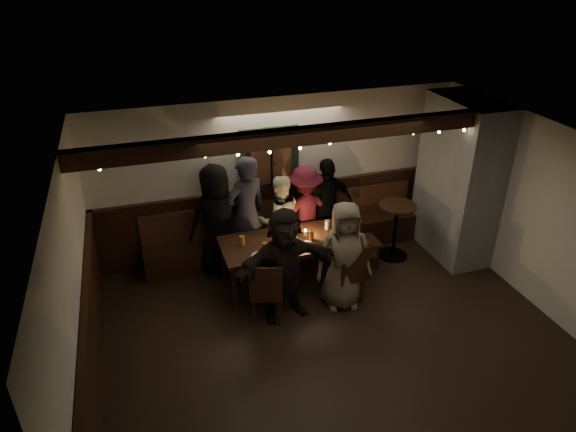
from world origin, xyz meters
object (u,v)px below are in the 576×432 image
object	(u,v)px
high_top	(396,224)
person_d	(305,212)
person_c	(279,220)
person_f	(285,265)
person_b	(246,214)
chair_near_left	(267,290)
dining_table	(292,244)
chair_end	(360,237)
chair_near_right	(351,272)
person_g	(344,256)
person_e	(327,205)
person_a	(217,220)

from	to	relation	value
high_top	person_d	xyz separation A→B (m)	(-1.37, 0.54, 0.18)
person_c	person_f	xyz separation A→B (m)	(-0.33, -1.36, 0.08)
person_b	person_f	bearing A→B (deg)	79.25
chair_near_left	person_c	world-z (taller)	person_c
dining_table	person_d	world-z (taller)	person_d
chair_end	chair_near_right	bearing A→B (deg)	-122.30
person_c	chair_end	bearing A→B (deg)	155.00
chair_end	person_g	distance (m)	1.10
dining_table	person_e	xyz separation A→B (m)	(0.86, 0.78, 0.13)
person_b	person_e	distance (m)	1.39
chair_near_left	chair_near_right	size ratio (longest dim) A/B	1.01
person_f	person_g	distance (m)	0.84
chair_near_left	person_c	size ratio (longest dim) A/B	0.64
person_c	person_g	distance (m)	1.47
person_a	person_b	world-z (taller)	person_b
person_c	person_g	xyz separation A→B (m)	(0.51, -1.38, 0.06)
dining_table	person_e	size ratio (longest dim) A/B	1.29
person_b	person_d	size ratio (longest dim) A/B	1.21
person_d	high_top	bearing A→B (deg)	148.72
high_top	person_b	xyz separation A→B (m)	(-2.36, 0.46, 0.34)
chair_near_right	chair_end	size ratio (longest dim) A/B	1.03
chair_near_left	person_e	bearing A→B (deg)	46.85
person_g	person_b	bearing A→B (deg)	135.57
person_d	person_f	size ratio (longest dim) A/B	0.94
chair_end	person_f	world-z (taller)	person_f
chair_end	person_c	xyz separation A→B (m)	(-1.17, 0.54, 0.23)
chair_near_left	person_a	world-z (taller)	person_a
person_e	person_a	bearing A→B (deg)	-8.73
chair_near_left	chair_end	distance (m)	2.00
chair_end	person_g	world-z (taller)	person_g
person_c	person_f	world-z (taller)	person_f
chair_near_right	person_b	xyz separation A→B (m)	(-1.15, 1.42, 0.40)
high_top	person_d	size ratio (longest dim) A/B	0.61
person_a	person_d	xyz separation A→B (m)	(1.44, 0.05, -0.11)
chair_near_left	person_f	distance (m)	0.41
person_d	person_e	distance (m)	0.39
chair_near_left	person_g	xyz separation A→B (m)	(1.13, 0.07, 0.27)
person_e	person_g	size ratio (longest dim) A/B	1.01
dining_table	chair_near_left	bearing A→B (deg)	-127.86
person_g	chair_near_left	bearing A→B (deg)	-167.49
person_c	person_d	xyz separation A→B (m)	(0.46, 0.10, 0.03)
person_d	person_f	distance (m)	1.66
person_f	person_g	xyz separation A→B (m)	(0.84, -0.02, -0.02)
chair_end	person_b	bearing A→B (deg)	161.85
person_d	person_g	xyz separation A→B (m)	(0.05, -1.47, 0.03)
chair_near_left	person_g	size ratio (longest dim) A/B	0.59
dining_table	person_d	xyz separation A→B (m)	(0.46, 0.75, 0.09)
chair_end	person_d	world-z (taller)	person_d
person_a	person_d	distance (m)	1.45
chair_near_left	person_b	distance (m)	1.52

